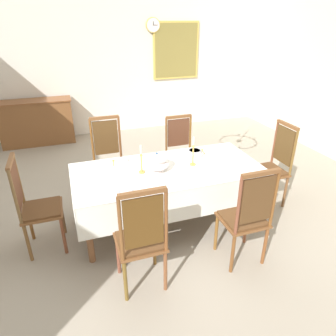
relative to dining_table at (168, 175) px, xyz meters
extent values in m
cube|color=#A29786|center=(0.00, 0.27, -0.70)|extent=(7.04, 6.95, 0.04)
cube|color=silver|center=(0.00, 3.78, 0.97)|extent=(7.04, 0.08, 3.31)
cylinder|color=brown|center=(-1.00, -0.41, -0.32)|extent=(0.07, 0.07, 0.73)
cylinder|color=brown|center=(1.00, -0.41, -0.32)|extent=(0.07, 0.07, 0.73)
cylinder|color=brown|center=(-1.00, 0.41, -0.32)|extent=(0.07, 0.07, 0.73)
cylinder|color=brown|center=(1.00, 0.41, -0.32)|extent=(0.07, 0.07, 0.73)
cube|color=brown|center=(0.00, 0.00, 0.00)|extent=(2.09, 0.91, 0.08)
cube|color=brown|center=(0.00, 0.00, 0.06)|extent=(2.21, 1.03, 0.03)
cube|color=white|center=(0.00, 0.00, 0.08)|extent=(2.23, 1.05, 0.00)
cube|color=white|center=(0.00, -0.52, -0.12)|extent=(2.23, 0.00, 0.39)
cube|color=white|center=(0.00, 0.52, -0.12)|extent=(2.23, 0.00, 0.39)
cube|color=white|center=(-1.11, 0.00, -0.12)|extent=(0.00, 1.05, 0.39)
cube|color=white|center=(1.11, 0.00, -0.12)|extent=(0.00, 1.05, 0.39)
cylinder|color=brown|center=(-0.76, -0.67, -0.45)|extent=(0.04, 0.04, 0.47)
cylinder|color=brown|center=(-0.38, -0.67, -0.45)|extent=(0.04, 0.04, 0.47)
cylinder|color=brown|center=(-0.76, -1.03, -0.45)|extent=(0.04, 0.04, 0.47)
cylinder|color=brown|center=(-0.38, -1.03, -0.45)|extent=(0.04, 0.04, 0.47)
cube|color=brown|center=(-0.57, -0.85, -0.20)|extent=(0.44, 0.42, 0.03)
cube|color=brown|center=(-0.57, -0.85, -0.17)|extent=(0.40, 0.38, 0.02)
cylinder|color=brown|center=(-0.76, -1.04, 0.13)|extent=(0.03, 0.03, 0.63)
cylinder|color=brown|center=(-0.37, -1.04, 0.13)|extent=(0.03, 0.03, 0.63)
cube|color=#583816|center=(-0.57, -1.04, 0.16)|extent=(0.34, 0.02, 0.48)
cube|color=brown|center=(-0.57, -1.04, 0.45)|extent=(0.40, 0.04, 0.04)
cylinder|color=brown|center=(-0.38, 0.67, -0.45)|extent=(0.04, 0.04, 0.47)
cylinder|color=brown|center=(-0.76, 0.67, -0.45)|extent=(0.04, 0.04, 0.47)
cylinder|color=brown|center=(-0.38, 1.03, -0.45)|extent=(0.04, 0.04, 0.47)
cylinder|color=brown|center=(-0.76, 1.03, -0.45)|extent=(0.04, 0.04, 0.47)
cube|color=brown|center=(-0.57, 0.85, -0.20)|extent=(0.44, 0.42, 0.03)
cube|color=brown|center=(-0.57, 0.85, -0.17)|extent=(0.40, 0.38, 0.02)
cylinder|color=brown|center=(-0.37, 1.04, 0.14)|extent=(0.03, 0.03, 0.64)
cylinder|color=brown|center=(-0.76, 1.04, 0.14)|extent=(0.03, 0.03, 0.64)
cube|color=#54391C|center=(-0.57, 1.04, 0.17)|extent=(0.34, 0.02, 0.49)
cube|color=brown|center=(-0.57, 1.04, 0.46)|extent=(0.40, 0.04, 0.04)
cylinder|color=brown|center=(0.34, -0.67, -0.45)|extent=(0.04, 0.04, 0.47)
cylinder|color=brown|center=(0.72, -0.67, -0.45)|extent=(0.04, 0.04, 0.47)
cylinder|color=brown|center=(0.34, -1.03, -0.45)|extent=(0.04, 0.04, 0.47)
cylinder|color=brown|center=(0.72, -1.03, -0.45)|extent=(0.04, 0.04, 0.47)
cube|color=brown|center=(0.53, -0.85, -0.20)|extent=(0.44, 0.42, 0.03)
cube|color=brown|center=(0.53, -0.85, -0.17)|extent=(0.40, 0.38, 0.02)
cylinder|color=brown|center=(0.33, -1.04, 0.13)|extent=(0.03, 0.03, 0.62)
cylinder|color=brown|center=(0.72, -1.04, 0.13)|extent=(0.03, 0.03, 0.62)
cube|color=brown|center=(0.53, -1.04, 0.16)|extent=(0.34, 0.02, 0.47)
cube|color=brown|center=(0.53, -1.04, 0.44)|extent=(0.40, 0.04, 0.04)
cylinder|color=brown|center=(0.72, 0.67, -0.45)|extent=(0.04, 0.04, 0.47)
cylinder|color=brown|center=(0.34, 0.67, -0.45)|extent=(0.04, 0.04, 0.47)
cylinder|color=brown|center=(0.72, 1.03, -0.45)|extent=(0.04, 0.04, 0.47)
cylinder|color=brown|center=(0.34, 1.03, -0.45)|extent=(0.04, 0.04, 0.47)
cube|color=brown|center=(0.53, 0.85, -0.20)|extent=(0.44, 0.42, 0.03)
cube|color=brown|center=(0.53, 0.85, -0.17)|extent=(0.40, 0.38, 0.02)
cylinder|color=brown|center=(0.72, 1.04, 0.09)|extent=(0.03, 0.03, 0.55)
cylinder|color=brown|center=(0.33, 1.04, 0.09)|extent=(0.03, 0.03, 0.55)
cube|color=brown|center=(0.53, 1.04, 0.12)|extent=(0.34, 0.02, 0.42)
cube|color=brown|center=(0.53, 1.04, 0.37)|extent=(0.40, 0.04, 0.04)
cylinder|color=brown|center=(-1.26, 0.19, -0.45)|extent=(0.04, 0.04, 0.47)
cylinder|color=brown|center=(-1.26, -0.19, -0.45)|extent=(0.04, 0.04, 0.47)
cylinder|color=brown|center=(-1.62, 0.19, -0.45)|extent=(0.04, 0.04, 0.47)
cylinder|color=brown|center=(-1.62, -0.19, -0.45)|extent=(0.04, 0.04, 0.47)
cube|color=brown|center=(-1.44, 0.00, -0.20)|extent=(0.42, 0.44, 0.03)
cube|color=brown|center=(-1.44, 0.00, -0.17)|extent=(0.38, 0.40, 0.02)
cylinder|color=brown|center=(-1.63, 0.20, 0.12)|extent=(0.03, 0.03, 0.60)
cylinder|color=brown|center=(-1.63, -0.20, 0.12)|extent=(0.03, 0.03, 0.60)
cube|color=brown|center=(-1.63, 0.00, 0.15)|extent=(0.02, 0.34, 0.46)
cube|color=brown|center=(-1.63, 0.00, 0.42)|extent=(0.04, 0.40, 0.04)
cylinder|color=brown|center=(1.26, -0.19, -0.45)|extent=(0.04, 0.04, 0.47)
cylinder|color=brown|center=(1.26, 0.19, -0.45)|extent=(0.04, 0.04, 0.47)
cylinder|color=brown|center=(1.62, -0.19, -0.45)|extent=(0.04, 0.04, 0.47)
cylinder|color=brown|center=(1.62, 0.19, -0.45)|extent=(0.04, 0.04, 0.47)
cube|color=brown|center=(1.44, 0.00, -0.20)|extent=(0.42, 0.44, 0.03)
cube|color=brown|center=(1.44, 0.00, -0.17)|extent=(0.38, 0.40, 0.02)
cylinder|color=brown|center=(1.63, -0.20, 0.13)|extent=(0.03, 0.03, 0.63)
cylinder|color=brown|center=(1.63, 0.20, 0.13)|extent=(0.03, 0.03, 0.63)
cube|color=brown|center=(1.63, 0.00, 0.16)|extent=(0.02, 0.34, 0.48)
cube|color=brown|center=(1.63, 0.00, 0.44)|extent=(0.04, 0.40, 0.04)
cylinder|color=white|center=(-0.13, 0.00, 0.09)|extent=(0.16, 0.16, 0.02)
ellipsoid|color=white|center=(-0.13, 0.00, 0.16)|extent=(0.29, 0.29, 0.13)
ellipsoid|color=white|center=(-0.13, 0.00, 0.24)|extent=(0.26, 0.26, 0.10)
sphere|color=#2F5583|center=(-0.13, 0.00, 0.29)|extent=(0.03, 0.03, 0.03)
cylinder|color=gold|center=(-0.32, 0.00, 0.09)|extent=(0.07, 0.07, 0.02)
cylinder|color=gold|center=(-0.32, 0.00, 0.20)|extent=(0.02, 0.02, 0.21)
cone|color=gold|center=(-0.32, 0.00, 0.31)|extent=(0.04, 0.04, 0.02)
cylinder|color=silver|center=(-0.32, 0.00, 0.37)|extent=(0.02, 0.02, 0.10)
cylinder|color=gold|center=(0.32, 0.00, 0.09)|extent=(0.07, 0.07, 0.02)
cylinder|color=gold|center=(0.32, 0.00, 0.21)|extent=(0.02, 0.02, 0.23)
cone|color=gold|center=(0.32, 0.00, 0.33)|extent=(0.04, 0.04, 0.02)
cylinder|color=silver|center=(0.32, 0.00, 0.39)|extent=(0.02, 0.02, 0.10)
cylinder|color=white|center=(-0.48, 0.37, 0.09)|extent=(0.15, 0.15, 0.03)
cylinder|color=white|center=(-0.48, 0.37, 0.10)|extent=(0.12, 0.12, 0.02)
torus|color=#2F5583|center=(-0.48, 0.37, 0.10)|extent=(0.15, 0.15, 0.01)
cylinder|color=white|center=(0.49, 0.34, 0.09)|extent=(0.18, 0.18, 0.03)
cylinder|color=white|center=(0.49, 0.34, 0.10)|extent=(0.15, 0.15, 0.02)
torus|color=#2F5583|center=(0.49, 0.34, 0.11)|extent=(0.17, 0.17, 0.01)
cylinder|color=white|center=(-0.58, -0.40, 0.09)|extent=(0.15, 0.15, 0.03)
cylinder|color=white|center=(-0.58, -0.40, 0.10)|extent=(0.12, 0.12, 0.02)
torus|color=#2F5583|center=(-0.58, -0.40, 0.10)|extent=(0.14, 0.14, 0.01)
cube|color=gold|center=(-0.59, 0.34, 0.08)|extent=(0.03, 0.14, 0.00)
ellipsoid|color=gold|center=(-0.58, 0.42, 0.08)|extent=(0.03, 0.05, 0.01)
cube|color=gold|center=(0.61, 0.31, 0.08)|extent=(0.03, 0.14, 0.00)
ellipsoid|color=gold|center=(0.62, 0.39, 0.08)|extent=(0.03, 0.05, 0.01)
cube|color=brown|center=(-1.64, 3.46, -0.24)|extent=(1.40, 0.44, 0.88)
cube|color=brown|center=(-1.64, 3.46, 0.21)|extent=(1.44, 0.48, 0.02)
cube|color=brown|center=(-1.29, 3.69, -0.24)|extent=(0.59, 0.01, 0.70)
cube|color=brown|center=(-1.99, 3.69, -0.24)|extent=(0.59, 0.01, 0.70)
cylinder|color=#D1B251|center=(0.93, 3.71, 1.55)|extent=(0.30, 0.05, 0.30)
cylinder|color=white|center=(0.93, 3.69, 1.55)|extent=(0.27, 0.01, 0.27)
cube|color=black|center=(0.93, 3.68, 1.58)|extent=(0.01, 0.00, 0.08)
cube|color=black|center=(0.97, 3.68, 1.55)|extent=(0.11, 0.00, 0.01)
cube|color=#D1B251|center=(1.46, 3.72, 1.03)|extent=(1.06, 0.04, 1.20)
cube|color=olive|center=(1.46, 3.70, 1.03)|extent=(0.98, 0.01, 1.12)
camera|label=1|loc=(-1.04, -3.06, 1.68)|focal=32.61mm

